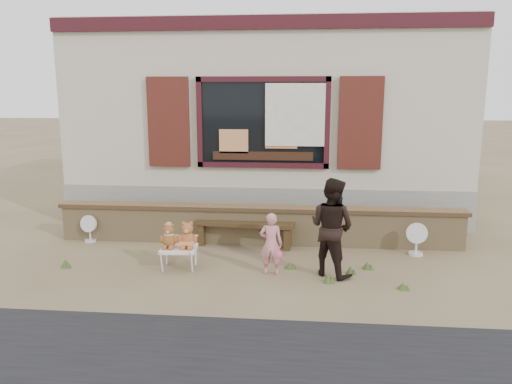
# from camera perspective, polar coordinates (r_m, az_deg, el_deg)

# --- Properties ---
(ground) EXTENTS (80.00, 80.00, 0.00)m
(ground) POSITION_cam_1_polar(r_m,az_deg,el_deg) (7.91, -0.41, -7.99)
(ground) COLOR brown
(ground) RESTS_ON ground
(shopfront) EXTENTS (8.04, 5.13, 4.00)m
(shopfront) POSITION_cam_1_polar(r_m,az_deg,el_deg) (11.95, 1.78, 8.42)
(shopfront) COLOR #BCB398
(shopfront) RESTS_ON ground
(brick_wall) EXTENTS (7.10, 0.36, 0.67)m
(brick_wall) POSITION_cam_1_polar(r_m,az_deg,el_deg) (8.76, 0.25, -3.71)
(brick_wall) COLOR tan
(brick_wall) RESTS_ON ground
(bench) EXTENTS (1.73, 0.51, 0.44)m
(bench) POSITION_cam_1_polar(r_m,az_deg,el_deg) (8.60, -1.30, -4.16)
(bench) COLOR #332311
(bench) RESTS_ON ground
(folding_chair) EXTENTS (0.56, 0.50, 0.33)m
(folding_chair) POSITION_cam_1_polar(r_m,az_deg,el_deg) (7.64, -8.82, -6.50)
(folding_chair) COLOR silver
(folding_chair) RESTS_ON ground
(teddy_bear_left) EXTENTS (0.30, 0.26, 0.38)m
(teddy_bear_left) POSITION_cam_1_polar(r_m,az_deg,el_deg) (7.60, -9.91, -4.89)
(teddy_bear_left) COLOR brown
(teddy_bear_left) RESTS_ON folding_chair
(teddy_bear_right) EXTENTS (0.32, 0.28, 0.41)m
(teddy_bear_right) POSITION_cam_1_polar(r_m,az_deg,el_deg) (7.55, -7.82, -4.82)
(teddy_bear_right) COLOR brown
(teddy_bear_right) RESTS_ON folding_chair
(child) EXTENTS (0.35, 0.24, 0.92)m
(child) POSITION_cam_1_polar(r_m,az_deg,el_deg) (7.28, 1.73, -5.92)
(child) COLOR pink
(child) RESTS_ON ground
(adult) EXTENTS (0.88, 0.85, 1.43)m
(adult) POSITION_cam_1_polar(r_m,az_deg,el_deg) (7.26, 8.64, -3.98)
(adult) COLOR black
(adult) RESTS_ON ground
(fan_left) EXTENTS (0.31, 0.21, 0.49)m
(fan_left) POSITION_cam_1_polar(r_m,az_deg,el_deg) (9.34, -18.47, -3.96)
(fan_left) COLOR silver
(fan_left) RESTS_ON ground
(fan_right) EXTENTS (0.35, 0.23, 0.55)m
(fan_right) POSITION_cam_1_polar(r_m,az_deg,el_deg) (8.56, 17.89, -5.11)
(fan_right) COLOR silver
(fan_right) RESTS_ON ground
(grass_tufts) EXTENTS (5.10, 0.91, 0.13)m
(grass_tufts) POSITION_cam_1_polar(r_m,az_deg,el_deg) (7.41, 3.86, -8.94)
(grass_tufts) COLOR #394F1F
(grass_tufts) RESTS_ON ground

